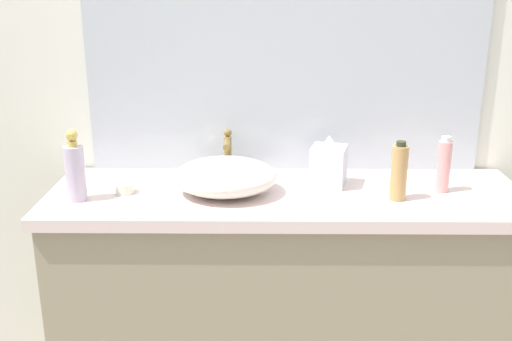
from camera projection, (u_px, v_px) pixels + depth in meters
name	position (u px, v px, depth m)	size (l,w,h in m)	color
bathroom_wall_rear	(266.00, 48.00, 2.13)	(6.00, 0.06, 2.60)	silver
vanity_counter	(285.00, 305.00, 2.12)	(1.58, 0.51, 0.86)	gray
wall_mirror_panel	(286.00, 17.00, 2.06)	(1.41, 0.01, 1.10)	#B2BCC6
sink_basin	(225.00, 176.00, 1.96)	(0.34, 0.30, 0.11)	silver
faucet	(228.00, 150.00, 2.11)	(0.03, 0.13, 0.17)	brown
soap_dispenser	(75.00, 170.00, 1.88)	(0.06, 0.06, 0.23)	#BEB3CD
lotion_bottle	(444.00, 166.00, 1.96)	(0.04, 0.04, 0.19)	pink
perfume_bottle	(399.00, 172.00, 1.89)	(0.05, 0.05, 0.19)	tan
tissue_box	(328.00, 164.00, 2.03)	(0.14, 0.14, 0.18)	silver
candle_jar	(125.00, 188.00, 1.97)	(0.06, 0.06, 0.03)	silver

